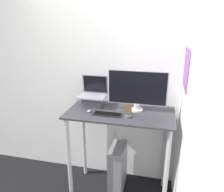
% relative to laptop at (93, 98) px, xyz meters
% --- Properties ---
extents(wall_back, '(6.00, 0.05, 2.60)m').
position_rel_laptop_xyz_m(wall_back, '(0.36, 0.26, 0.11)').
color(wall_back, white).
rests_on(wall_back, ground_plane).
extents(wall_side_right, '(0.06, 6.00, 2.60)m').
position_rel_laptop_xyz_m(wall_side_right, '(1.03, -0.42, 0.11)').
color(wall_side_right, white).
rests_on(wall_side_right, ground_plane).
extents(desk, '(1.19, 0.60, 1.10)m').
position_rel_laptop_xyz_m(desk, '(0.36, -0.13, -0.33)').
color(desk, '#333338').
rests_on(desk, ground_plane).
extents(laptop, '(0.32, 0.25, 0.35)m').
position_rel_laptop_xyz_m(laptop, '(0.00, 0.00, 0.00)').
color(laptop, '#4C4C51').
rests_on(laptop, desk).
extents(monitor, '(0.65, 0.14, 0.46)m').
position_rel_laptop_xyz_m(monitor, '(0.53, -0.04, 0.15)').
color(monitor, silver).
rests_on(monitor, desk).
extents(keyboard, '(0.31, 0.11, 0.02)m').
position_rel_laptop_xyz_m(keyboard, '(0.24, -0.24, -0.09)').
color(keyboard, black).
rests_on(keyboard, desk).
extents(mouse, '(0.04, 0.06, 0.03)m').
position_rel_laptop_xyz_m(mouse, '(0.02, -0.21, -0.08)').
color(mouse, '#99999E').
rests_on(mouse, desk).
extents(cell_phone, '(0.07, 0.07, 0.16)m').
position_rel_laptop_xyz_m(cell_phone, '(0.46, -0.23, -0.05)').
color(cell_phone, '#4C4C51').
rests_on(cell_phone, desk).
extents(computer_tower, '(0.18, 0.40, 0.59)m').
position_rel_laptop_xyz_m(computer_tower, '(0.32, -0.05, -0.90)').
color(computer_tower, gray).
rests_on(computer_tower, ground_plane).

